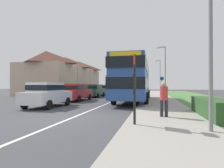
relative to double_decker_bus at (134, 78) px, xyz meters
name	(u,v)px	position (x,y,z in m)	size (l,w,h in m)	color
ground_plane	(73,117)	(-1.93, -8.71, -2.14)	(120.00, 120.00, 0.00)	#424247
lane_marking_centre	(112,102)	(-1.93, -0.71, -2.14)	(0.14, 60.00, 0.01)	silver
pavement_near_side	(161,105)	(2.27, -2.71, -2.08)	(3.20, 68.00, 0.12)	#9E998E
roadside_hedge	(214,109)	(4.37, -7.66, -1.69)	(1.10, 3.98, 0.90)	#2D5128
double_decker_bus	(134,78)	(0.00, 0.00, 0.00)	(2.80, 10.76, 3.70)	#284C93
parked_car_white	(47,94)	(-5.41, -5.43, -1.21)	(1.92, 3.99, 1.70)	silver
parked_car_red	(76,91)	(-5.61, -0.26, -1.24)	(1.94, 4.54, 1.64)	#B21E1E
parked_car_dark_green	(94,90)	(-5.63, 5.23, -1.25)	(2.00, 4.01, 1.62)	#19472D
parked_car_grey	(104,89)	(-5.57, 10.06, -1.26)	(1.96, 3.99, 1.60)	slate
pedestrian_at_stop	(164,97)	(2.18, -8.25, -1.17)	(0.34, 0.34, 1.67)	#23232D
pedestrian_walking_away	(165,90)	(3.01, 3.38, -1.17)	(0.34, 0.34, 1.67)	#23232D
bus_stop_sign	(135,84)	(1.07, -10.08, -0.60)	(0.09, 0.52, 2.60)	black
cycle_route_sign	(162,86)	(2.75, 4.80, -0.71)	(0.44, 0.08, 2.52)	slate
street_lamp_mid	(164,68)	(3.24, 8.33, 1.75)	(1.14, 0.20, 6.70)	slate
street_lamp_far	(160,74)	(3.24, 24.14, 1.90)	(1.14, 0.20, 7.00)	slate
house_terrace_far_side	(65,75)	(-14.03, 13.63, 1.22)	(7.49, 18.00, 6.72)	#C1A88E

